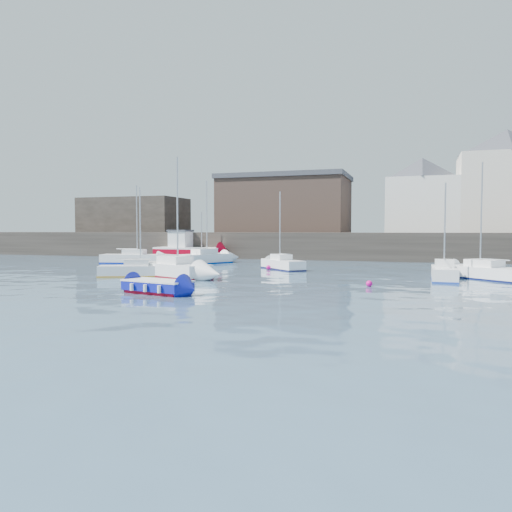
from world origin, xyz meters
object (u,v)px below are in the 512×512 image
(buoy_far, at_px, (268,270))
(buoy_near, at_px, (136,281))
(sailboat_e, at_px, (132,258))
(sailboat_f, at_px, (282,264))
(sailboat_b, at_px, (173,269))
(sailboat_a, at_px, (134,270))
(sailboat_c, at_px, (444,273))
(sailboat_h, at_px, (202,258))
(buoy_mid, at_px, (369,287))
(sailboat_d, at_px, (487,272))
(fishing_boat, at_px, (188,250))
(blue_dinghy, at_px, (157,286))

(buoy_far, bearing_deg, buoy_near, -115.03)
(sailboat_e, relative_size, sailboat_f, 1.18)
(sailboat_b, height_order, buoy_far, sailboat_b)
(sailboat_a, relative_size, buoy_far, 16.24)
(sailboat_f, bearing_deg, sailboat_c, -23.77)
(sailboat_h, bearing_deg, buoy_far, -31.25)
(sailboat_f, relative_size, buoy_mid, 17.52)
(sailboat_d, xyz_separation_m, sailboat_f, (-15.17, 4.00, -0.02))
(sailboat_a, distance_m, sailboat_e, 14.53)
(sailboat_b, distance_m, sailboat_f, 10.49)
(sailboat_c, distance_m, sailboat_d, 3.13)
(sailboat_f, height_order, buoy_near, sailboat_f)
(buoy_mid, bearing_deg, sailboat_c, 50.31)
(sailboat_b, relative_size, buoy_near, 20.01)
(buoy_mid, bearing_deg, buoy_near, -174.14)
(fishing_boat, xyz_separation_m, sailboat_a, (6.08, -21.31, -0.59))
(sailboat_h, xyz_separation_m, buoy_mid, (17.37, -15.17, -0.53))
(sailboat_b, bearing_deg, sailboat_d, 13.18)
(blue_dinghy, height_order, buoy_near, blue_dinghy)
(fishing_boat, relative_size, sailboat_f, 1.25)
(sailboat_b, bearing_deg, sailboat_a, -168.82)
(blue_dinghy, bearing_deg, sailboat_a, 128.26)
(sailboat_b, distance_m, sailboat_c, 18.33)
(sailboat_d, bearing_deg, buoy_mid, -136.73)
(sailboat_f, relative_size, buoy_near, 15.69)
(buoy_mid, bearing_deg, fishing_boat, 134.86)
(fishing_boat, bearing_deg, sailboat_e, -100.82)
(sailboat_a, distance_m, sailboat_c, 21.12)
(buoy_far, bearing_deg, sailboat_c, -20.16)
(sailboat_d, bearing_deg, sailboat_a, -167.05)
(sailboat_b, relative_size, sailboat_d, 1.06)
(blue_dinghy, distance_m, buoy_near, 6.78)
(blue_dinghy, distance_m, sailboat_d, 21.81)
(sailboat_a, bearing_deg, fishing_boat, 105.92)
(sailboat_b, bearing_deg, fishing_boat, 113.01)
(buoy_far, bearing_deg, sailboat_b, -118.57)
(sailboat_d, xyz_separation_m, buoy_near, (-21.68, -8.18, -0.47))
(sailboat_e, distance_m, buoy_near, 17.87)
(sailboat_d, distance_m, sailboat_h, 25.90)
(sailboat_a, bearing_deg, sailboat_f, 48.41)
(blue_dinghy, height_order, fishing_boat, fishing_boat)
(fishing_boat, relative_size, sailboat_b, 0.98)
(fishing_boat, distance_m, buoy_far, 18.27)
(fishing_boat, height_order, buoy_far, fishing_boat)
(buoy_near, xyz_separation_m, buoy_mid, (14.57, 1.49, 0.00))
(sailboat_d, distance_m, sailboat_f, 15.68)
(blue_dinghy, height_order, sailboat_c, sailboat_c)
(buoy_near, bearing_deg, sailboat_e, 122.68)
(sailboat_a, relative_size, sailboat_c, 0.99)
(sailboat_d, distance_m, sailboat_e, 32.06)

